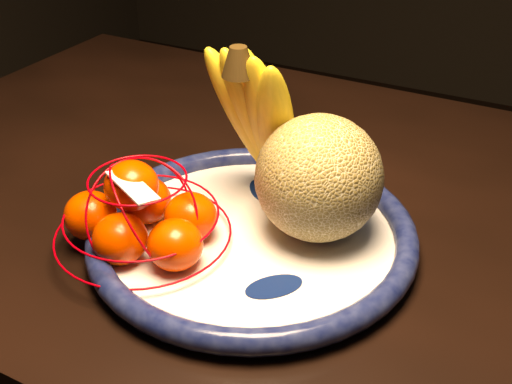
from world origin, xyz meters
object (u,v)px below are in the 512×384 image
at_px(fruit_bowl, 252,234).
at_px(cantaloupe, 319,178).
at_px(mandarin_bag, 142,217).
at_px(dining_table, 305,242).
at_px(banana_bunch, 262,116).

bearing_deg(fruit_bowl, cantaloupe, 31.68).
bearing_deg(mandarin_bag, fruit_bowl, 33.74).
xyz_separation_m(dining_table, banana_bunch, (-0.05, -0.04, 0.21)).
height_order(banana_bunch, mandarin_bag, banana_bunch).
height_order(dining_table, banana_bunch, banana_bunch).
relative_size(fruit_bowl, cantaloupe, 2.65).
bearing_deg(cantaloupe, fruit_bowl, -148.32).
bearing_deg(dining_table, cantaloupe, -60.41).
bearing_deg(fruit_bowl, banana_bunch, 109.13).
height_order(dining_table, fruit_bowl, fruit_bowl).
distance_m(cantaloupe, mandarin_bag, 0.21).
height_order(fruit_bowl, mandarin_bag, mandarin_bag).
height_order(cantaloupe, banana_bunch, banana_bunch).
bearing_deg(cantaloupe, banana_bunch, 155.42).
relative_size(banana_bunch, mandarin_bag, 0.96).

